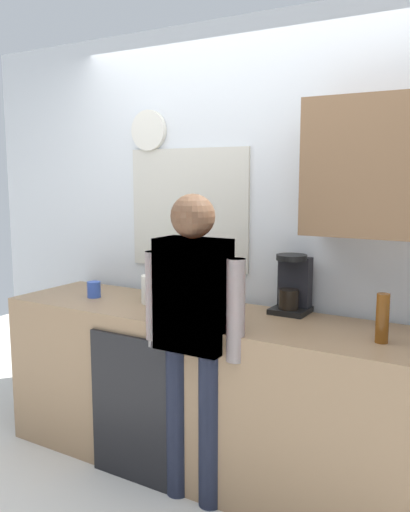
{
  "coord_description": "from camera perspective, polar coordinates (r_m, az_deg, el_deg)",
  "views": [
    {
      "loc": [
        1.4,
        -2.22,
        1.69
      ],
      "look_at": [
        -0.08,
        0.25,
        1.26
      ],
      "focal_mm": 37.91,
      "sensor_mm": 36.0,
      "label": 1
    }
  ],
  "objects": [
    {
      "name": "person_guest",
      "position": [
        2.73,
        -1.26,
        -7.2
      ],
      "size": [
        0.57,
        0.22,
        1.6
      ],
      "rotation": [
        0.0,
        0.0,
        3.18
      ],
      "color": "#3F4766",
      "rests_on": "ground_plane"
    },
    {
      "name": "potted_plant",
      "position": [
        2.82,
        0.3,
        -4.37
      ],
      "size": [
        0.15,
        0.15,
        0.23
      ],
      "color": "#9E5638",
      "rests_on": "kitchen_counter"
    },
    {
      "name": "kitchen_counter",
      "position": [
        3.13,
        1.79,
        -14.49
      ],
      "size": [
        2.72,
        0.64,
        0.93
      ],
      "primitive_type": "cube",
      "color": "#937251",
      "rests_on": "ground_plane"
    },
    {
      "name": "back_wall_assembly",
      "position": [
        3.21,
        6.94,
        2.65
      ],
      "size": [
        4.32,
        0.42,
        2.6
      ],
      "color": "silver",
      "rests_on": "ground_plane"
    },
    {
      "name": "bottle_red_vinegar",
      "position": [
        3.01,
        -1.94,
        -3.97
      ],
      "size": [
        0.06,
        0.06,
        0.22
      ],
      "primitive_type": "cylinder",
      "color": "maroon",
      "rests_on": "kitchen_counter"
    },
    {
      "name": "cup_blue_mug",
      "position": [
        3.48,
        -11.64,
        -3.48
      ],
      "size": [
        0.08,
        0.08,
        0.1
      ],
      "primitive_type": "cylinder",
      "color": "#3351B2",
      "rests_on": "kitchen_counter"
    },
    {
      "name": "ground_plane",
      "position": [
        3.12,
        -1.2,
        -24.21
      ],
      "size": [
        8.0,
        8.0,
        0.0
      ],
      "primitive_type": "plane",
      "color": "silver"
    },
    {
      "name": "bottle_clear_soda",
      "position": [
        3.42,
        -4.31,
        -2.0
      ],
      "size": [
        0.09,
        0.09,
        0.28
      ],
      "primitive_type": "cylinder",
      "color": "#2D8C33",
      "rests_on": "kitchen_counter"
    },
    {
      "name": "storage_canister",
      "position": [
        3.26,
        -5.51,
        -3.52
      ],
      "size": [
        0.14,
        0.14,
        0.17
      ],
      "primitive_type": "cylinder",
      "color": "silver",
      "rests_on": "kitchen_counter"
    },
    {
      "name": "bottle_amber_beer",
      "position": [
        2.61,
        18.22,
        -6.25
      ],
      "size": [
        0.06,
        0.06,
        0.23
      ],
      "primitive_type": "cylinder",
      "color": "brown",
      "rests_on": "kitchen_counter"
    },
    {
      "name": "dishwasher_panel",
      "position": [
        3.09,
        -7.68,
        -15.83
      ],
      "size": [
        0.56,
        0.02,
        0.83
      ],
      "primitive_type": "cube",
      "color": "black",
      "rests_on": "ground_plane"
    },
    {
      "name": "person_at_sink",
      "position": [
        2.73,
        -1.26,
        -7.2
      ],
      "size": [
        0.57,
        0.22,
        1.6
      ],
      "rotation": [
        0.0,
        0.0,
        -0.08
      ],
      "color": "#3F4766",
      "rests_on": "ground_plane"
    },
    {
      "name": "coffee_maker",
      "position": [
        3.06,
        9.25,
        -3.19
      ],
      "size": [
        0.2,
        0.2,
        0.33
      ],
      "color": "black",
      "rests_on": "kitchen_counter"
    }
  ]
}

